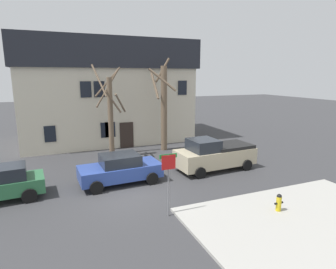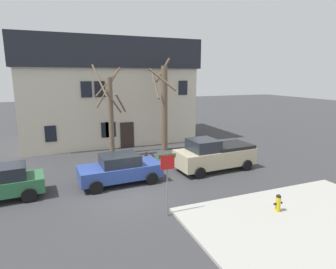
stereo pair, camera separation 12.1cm
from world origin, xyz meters
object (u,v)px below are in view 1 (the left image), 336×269
tree_bare_near (110,113)px  fire_hydrant (279,202)px  pickup_truck_beige (215,154)px  car_blue_sedan (120,169)px  building_main (106,91)px  tree_bare_mid (164,106)px  street_sign_pole (168,173)px

tree_bare_near → fire_hydrant: size_ratio=8.62×
pickup_truck_beige → fire_hydrant: (-0.51, -6.07, -0.46)m
car_blue_sedan → pickup_truck_beige: pickup_truck_beige is taller
building_main → fire_hydrant: bearing=-77.0°
tree_bare_near → tree_bare_mid: (4.23, 0.54, 0.27)m
pickup_truck_beige → fire_hydrant: pickup_truck_beige is taller
tree_bare_mid → street_sign_pole: tree_bare_mid is taller
street_sign_pole → fire_hydrant: bearing=-19.5°
building_main → tree_bare_near: (-0.89, -6.36, -1.21)m
tree_bare_mid → car_blue_sedan: 7.94m
street_sign_pole → building_main: bearing=88.6°
pickup_truck_beige → street_sign_pole: street_sign_pole is taller
pickup_truck_beige → fire_hydrant: bearing=-94.8°
tree_bare_mid → fire_hydrant: tree_bare_mid is taller
building_main → tree_bare_mid: (3.34, -5.82, -0.94)m
tree_bare_mid → street_sign_pole: bearing=-110.2°
fire_hydrant → street_sign_pole: street_sign_pole is taller
tree_bare_mid → pickup_truck_beige: bearing=-78.0°
car_blue_sedan → building_main: bearing=82.9°
tree_bare_mid → fire_hydrant: bearing=-86.6°
tree_bare_near → street_sign_pole: (0.49, -9.63, -1.37)m
car_blue_sedan → pickup_truck_beige: 6.00m
tree_bare_near → fire_hydrant: (4.94, -11.21, -2.76)m
car_blue_sedan → street_sign_pole: (1.04, -4.45, 1.08)m
tree_bare_near → car_blue_sedan: size_ratio=1.47×
car_blue_sedan → pickup_truck_beige: bearing=0.4°
tree_bare_mid → pickup_truck_beige: tree_bare_mid is taller
car_blue_sedan → fire_hydrant: car_blue_sedan is taller
building_main → tree_bare_mid: 6.78m
tree_bare_mid → car_blue_sedan: size_ratio=1.60×
tree_bare_near → building_main: bearing=82.0°
building_main → tree_bare_mid: size_ratio=2.05×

